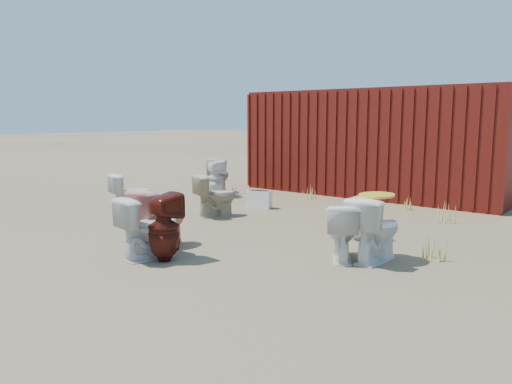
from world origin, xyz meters
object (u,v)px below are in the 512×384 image
Objects in this scene: toilet_back_e at (359,217)px; toilet_front_pink at (160,218)px; toilet_front_e at (342,231)px; toilet_front_c at (149,228)px; shipping_container at (379,142)px; toilet_front_a at (131,194)px; loose_tank at (259,199)px; toilet_back_beige_left at (219,176)px; toilet_back_beige_right at (216,196)px; toilet_front_maroon at (164,227)px; toilet_back_yellowlid at (376,229)px; toilet_back_a at (215,179)px.

toilet_front_pink is at bearing 80.13° from toilet_back_e.
toilet_front_c is at bearing 5.98° from toilet_front_e.
shipping_container is 5.90m from toilet_front_a.
toilet_front_pink is 3.35m from loose_tank.
toilet_back_beige_left is 2.82m from toilet_back_beige_right.
toilet_front_maroon is 1.04× the size of toilet_back_yellowlid.
shipping_container is 7.24× the size of toilet_front_pink.
shipping_container is 7.94× the size of toilet_front_a.
toilet_back_beige_right is (-1.22, 2.50, -0.01)m from toilet_front_c.
toilet_back_a reaches higher than toilet_front_pink.
toilet_back_a is at bearing -60.68° from toilet_front_e.
toilet_front_a is at bearing 50.83° from toilet_back_beige_right.
toilet_front_c is 1.59× the size of loose_tank.
toilet_front_pink is 1.08× the size of toilet_back_beige_right.
toilet_back_beige_left is 2.18m from loose_tank.
toilet_front_e is (4.54, -0.22, -0.02)m from toilet_front_a.
loose_tank is (1.95, -0.92, -0.25)m from toilet_back_beige_left.
toilet_front_e is 1.45× the size of loose_tank.
toilet_front_c is 1.04× the size of toilet_back_beige_right.
toilet_front_maroon is at bearing 92.33° from toilet_back_beige_left.
toilet_front_a is at bearing 2.09° from toilet_back_yellowlid.
shipping_container reaches higher than toilet_front_e.
loose_tank is (1.45, 1.97, -0.20)m from toilet_front_a.
toilet_front_c is (2.62, -1.70, 0.02)m from toilet_front_a.
shipping_container is 7.10× the size of toilet_back_beige_left.
toilet_front_c is at bearing -88.11° from shipping_container.
toilet_back_e is (4.22, 0.86, -0.04)m from toilet_front_a.
toilet_back_beige_right is at bearing -69.34° from toilet_front_pink.
toilet_back_beige_right is 3.60m from toilet_back_yellowlid.
toilet_back_yellowlid reaches higher than toilet_front_e.
toilet_front_a is 0.91× the size of toilet_front_pink.
toilet_back_beige_left is at bearing -47.87° from toilet_front_maroon.
toilet_back_beige_left reaches higher than toilet_back_beige_right.
toilet_front_c is 0.94× the size of toilet_back_beige_left.
toilet_back_e is at bearing -112.24° from toilet_front_c.
toilet_front_maroon is 1.71× the size of loose_tank.
toilet_back_beige_left reaches higher than toilet_front_a.
toilet_back_yellowlid is (2.51, -5.34, -0.79)m from shipping_container.
toilet_back_e is (4.72, -2.03, -0.09)m from toilet_back_beige_left.
toilet_front_pink reaches higher than toilet_back_e.
toilet_front_e is (1.68, 1.45, -0.06)m from toilet_front_maroon.
toilet_back_beige_right is at bearing -53.52° from toilet_front_maroon.
shipping_container is 3.96m from toilet_back_a.
loose_tank is (-1.17, 3.66, -0.22)m from toilet_front_c.
toilet_front_pink is at bearing 166.23° from toilet_front_a.
toilet_back_e is (2.82, 0.06, -0.05)m from toilet_back_beige_right.
toilet_front_e is at bearing -167.89° from toilet_front_a.
toilet_front_maroon is at bearing -86.07° from shipping_container.
toilet_front_pink is at bearing -90.54° from loose_tank.
toilet_back_beige_left is at bearing 8.63° from toilet_back_e.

